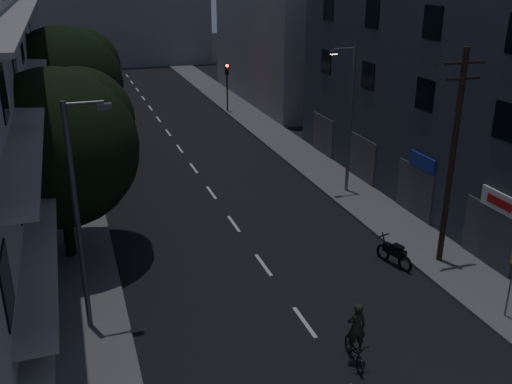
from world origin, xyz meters
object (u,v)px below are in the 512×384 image
utility_pole (453,155)px  bus_stop_sign (512,273)px  cyclist (355,343)px  motorcycle (394,254)px

utility_pole → bus_stop_sign: (-0.33, -4.42, -2.98)m
bus_stop_sign → cyclist: bearing=-176.1°
utility_pole → motorcycle: size_ratio=4.52×
utility_pole → motorcycle: (-1.97, 0.46, -4.35)m
motorcycle → cyclist: size_ratio=0.91×
bus_stop_sign → cyclist: bus_stop_sign is taller
bus_stop_sign → cyclist: 6.44m
utility_pole → cyclist: bearing=-143.9°
cyclist → bus_stop_sign: bearing=12.6°
utility_pole → cyclist: utility_pole is taller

